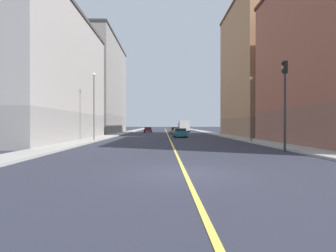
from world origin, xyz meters
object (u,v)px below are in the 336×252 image
(traffic_light_left_near, at_px, (285,94))
(box_truck, at_px, (184,126))
(car_teal, at_px, (180,133))
(building_right_corner, at_px, (34,76))
(car_maroon, at_px, (148,130))
(building_left_mid, at_px, (265,70))
(street_lamp_left_near, at_px, (251,102))
(building_right_midblock, at_px, (93,87))
(car_orange, at_px, (175,131))
(street_lamp_right_near, at_px, (94,100))

(traffic_light_left_near, distance_m, box_truck, 49.50)
(car_teal, bearing_deg, traffic_light_left_near, -74.23)
(building_right_corner, bearing_deg, car_teal, 24.42)
(car_maroon, bearing_deg, traffic_light_left_near, -75.38)
(building_left_mid, relative_size, street_lamp_left_near, 3.15)
(car_maroon, relative_size, box_truck, 0.58)
(building_right_corner, bearing_deg, car_maroon, 70.83)
(building_right_midblock, xyz_separation_m, box_truck, (20.78, 7.97, -8.65))
(car_maroon, relative_size, car_orange, 0.99)
(building_right_midblock, height_order, car_maroon, building_right_midblock)
(car_orange, bearing_deg, building_left_mid, -33.11)
(street_lamp_left_near, relative_size, box_truck, 0.99)
(building_right_corner, xyz_separation_m, street_lamp_right_near, (7.53, -1.42, -3.05))
(street_lamp_right_near, bearing_deg, building_left_mid, 29.46)
(building_left_mid, bearing_deg, building_right_midblock, 156.20)
(building_left_mid, distance_m, car_maroon, 31.74)
(building_left_mid, distance_m, street_lamp_left_near, 19.02)
(building_left_mid, xyz_separation_m, street_lamp_left_near, (-7.53, -16.09, -6.78))
(traffic_light_left_near, bearing_deg, street_lamp_right_near, 143.62)
(building_left_mid, distance_m, box_truck, 27.35)
(building_right_corner, height_order, street_lamp_right_near, building_right_corner)
(box_truck, bearing_deg, car_orange, -102.12)
(building_left_mid, xyz_separation_m, building_right_midblock, (-32.95, 14.53, -1.03))
(car_maroon, xyz_separation_m, car_orange, (6.16, -11.50, 0.04))
(street_lamp_left_near, distance_m, box_truck, 38.98)
(street_lamp_left_near, xyz_separation_m, car_maroon, (-13.55, 37.31, -3.85))
(building_right_corner, distance_m, street_lamp_left_near, 25.84)
(box_truck, bearing_deg, car_maroon, -171.82)
(traffic_light_left_near, height_order, street_lamp_right_near, street_lamp_right_near)
(traffic_light_left_near, relative_size, street_lamp_left_near, 0.92)
(building_left_mid, relative_size, box_truck, 3.11)
(traffic_light_left_near, height_order, car_teal, traffic_light_left_near)
(street_lamp_left_near, bearing_deg, traffic_light_left_near, -95.42)
(street_lamp_left_near, bearing_deg, car_teal, 122.49)
(street_lamp_left_near, relative_size, street_lamp_right_near, 0.91)
(building_right_midblock, relative_size, car_maroon, 6.16)
(building_right_midblock, relative_size, box_truck, 3.56)
(traffic_light_left_near, distance_m, street_lamp_left_near, 10.76)
(building_right_corner, distance_m, street_lamp_right_near, 8.25)
(street_lamp_right_near, height_order, box_truck, street_lamp_right_near)
(traffic_light_left_near, bearing_deg, box_truck, 94.20)
(car_teal, bearing_deg, car_orange, 90.49)
(building_right_corner, xyz_separation_m, car_maroon, (11.88, 34.17, -7.26))
(street_lamp_right_near, xyz_separation_m, car_maroon, (4.35, 35.58, -4.21))
(street_lamp_right_near, bearing_deg, street_lamp_left_near, -5.52)
(building_right_midblock, xyz_separation_m, street_lamp_right_near, (7.53, -28.90, -5.39))
(traffic_light_left_near, bearing_deg, car_orange, 99.89)
(car_maroon, bearing_deg, street_lamp_left_near, -70.05)
(traffic_light_left_near, height_order, street_lamp_left_near, street_lamp_left_near)
(building_left_mid, height_order, car_maroon, building_left_mid)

